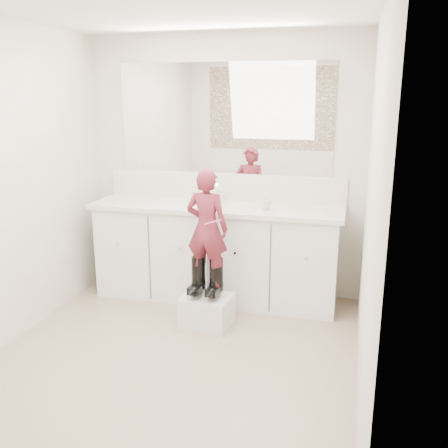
# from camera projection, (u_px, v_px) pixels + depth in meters

# --- Properties ---
(floor) EXTENTS (3.00, 3.00, 0.00)m
(floor) POSITION_uv_depth(u_px,v_px,m) (171.00, 362.00, 3.58)
(floor) COLOR #8E725D
(floor) RESTS_ON ground
(ceiling) EXTENTS (3.00, 3.00, 0.00)m
(ceiling) POSITION_uv_depth(u_px,v_px,m) (160.00, 1.00, 2.97)
(ceiling) COLOR white
(ceiling) RESTS_ON wall_back
(wall_back) EXTENTS (2.60, 0.00, 2.60)m
(wall_back) POSITION_uv_depth(u_px,v_px,m) (224.00, 167.00, 4.68)
(wall_back) COLOR beige
(wall_back) RESTS_ON floor
(wall_front) EXTENTS (2.60, 0.00, 2.60)m
(wall_front) POSITION_uv_depth(u_px,v_px,m) (20.00, 276.00, 1.87)
(wall_front) COLOR beige
(wall_front) RESTS_ON floor
(wall_right) EXTENTS (0.00, 3.00, 3.00)m
(wall_right) POSITION_uv_depth(u_px,v_px,m) (371.00, 209.00, 2.96)
(wall_right) COLOR beige
(wall_right) RESTS_ON floor
(vanity_cabinet) EXTENTS (2.20, 0.55, 0.85)m
(vanity_cabinet) POSITION_uv_depth(u_px,v_px,m) (216.00, 254.00, 4.62)
(vanity_cabinet) COLOR silver
(vanity_cabinet) RESTS_ON floor
(countertop) EXTENTS (2.28, 0.58, 0.04)m
(countertop) POSITION_uv_depth(u_px,v_px,m) (216.00, 208.00, 4.49)
(countertop) COLOR beige
(countertop) RESTS_ON vanity_cabinet
(backsplash) EXTENTS (2.28, 0.03, 0.25)m
(backsplash) POSITION_uv_depth(u_px,v_px,m) (224.00, 186.00, 4.71)
(backsplash) COLOR beige
(backsplash) RESTS_ON countertop
(mirror) EXTENTS (2.00, 0.02, 1.00)m
(mirror) POSITION_uv_depth(u_px,v_px,m) (224.00, 119.00, 4.56)
(mirror) COLOR white
(mirror) RESTS_ON wall_back
(dot_panel) EXTENTS (2.00, 0.01, 1.20)m
(dot_panel) POSITION_uv_depth(u_px,v_px,m) (9.00, 156.00, 1.77)
(dot_panel) COLOR #472819
(dot_panel) RESTS_ON wall_front
(faucet) EXTENTS (0.08, 0.08, 0.10)m
(faucet) POSITION_uv_depth(u_px,v_px,m) (220.00, 196.00, 4.63)
(faucet) COLOR silver
(faucet) RESTS_ON countertop
(cup) EXTENTS (0.11, 0.11, 0.09)m
(cup) POSITION_uv_depth(u_px,v_px,m) (266.00, 205.00, 4.30)
(cup) COLOR beige
(cup) RESTS_ON countertop
(soap_bottle) EXTENTS (0.09, 0.09, 0.17)m
(soap_bottle) POSITION_uv_depth(u_px,v_px,m) (197.00, 195.00, 4.51)
(soap_bottle) COLOR beige
(soap_bottle) RESTS_ON countertop
(step_stool) EXTENTS (0.43, 0.37, 0.25)m
(step_stool) POSITION_uv_depth(u_px,v_px,m) (207.00, 311.00, 4.12)
(step_stool) COLOR silver
(step_stool) RESTS_ON floor
(boot_left) EXTENTS (0.14, 0.23, 0.33)m
(boot_left) POSITION_uv_depth(u_px,v_px,m) (199.00, 276.00, 4.09)
(boot_left) COLOR black
(boot_left) RESTS_ON step_stool
(boot_right) EXTENTS (0.14, 0.23, 0.33)m
(boot_right) POSITION_uv_depth(u_px,v_px,m) (216.00, 278.00, 4.05)
(boot_right) COLOR black
(boot_right) RESTS_ON step_stool
(toddler) EXTENTS (0.37, 0.26, 0.95)m
(toddler) POSITION_uv_depth(u_px,v_px,m) (207.00, 228.00, 3.96)
(toddler) COLOR #A23148
(toddler) RESTS_ON step_stool
(toothbrush) EXTENTS (0.14, 0.03, 0.06)m
(toothbrush) POSITION_uv_depth(u_px,v_px,m) (213.00, 222.00, 3.85)
(toothbrush) COLOR #E95A96
(toothbrush) RESTS_ON toddler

